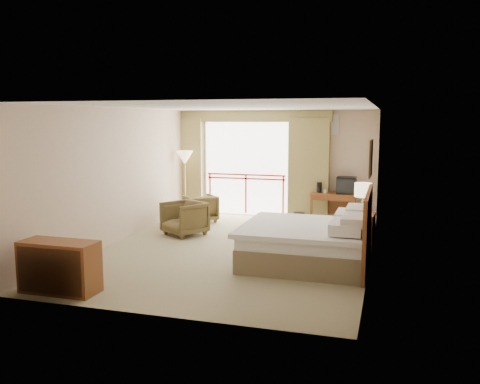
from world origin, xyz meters
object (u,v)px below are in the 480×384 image
(desk, at_px, (334,199))
(tv, at_px, (346,185))
(bed, at_px, (309,242))
(armchair_far, at_px, (200,221))
(dresser, at_px, (59,267))
(nightstand, at_px, (361,231))
(table_lamp, at_px, (363,191))
(side_table, at_px, (173,214))
(floor_lamp, at_px, (185,160))
(armchair_near, at_px, (185,235))
(wastebasket, at_px, (299,219))

(desk, distance_m, tv, 0.47)
(bed, xyz_separation_m, tv, (0.29, 3.76, 0.53))
(armchair_far, distance_m, dresser, 5.37)
(desk, relative_size, dresser, 0.96)
(nightstand, height_order, tv, tv)
(table_lamp, bearing_deg, side_table, 173.40)
(armchair_far, height_order, dresser, dresser)
(floor_lamp, bearing_deg, armchair_far, -41.08)
(tv, distance_m, side_table, 4.17)
(desk, distance_m, side_table, 3.89)
(bed, distance_m, floor_lamp, 5.16)
(armchair_near, relative_size, dresser, 0.71)
(table_lamp, xyz_separation_m, side_table, (-4.20, 0.49, -0.76))
(desk, xyz_separation_m, side_table, (-3.39, -1.91, -0.19))
(armchair_near, bearing_deg, nightstand, 30.43)
(armchair_near, bearing_deg, side_table, 166.14)
(armchair_near, relative_size, side_table, 1.54)
(armchair_far, bearing_deg, bed, 94.53)
(nightstand, xyz_separation_m, wastebasket, (-1.52, 1.70, -0.18))
(side_table, bearing_deg, tv, 26.65)
(bed, relative_size, nightstand, 3.17)
(nightstand, xyz_separation_m, armchair_near, (-3.72, 0.06, -0.33))
(tv, distance_m, armchair_far, 3.63)
(tv, bearing_deg, bed, -91.96)
(nightstand, xyz_separation_m, table_lamp, (0.00, 0.05, 0.78))
(bed, bearing_deg, side_table, 150.71)
(desk, bearing_deg, armchair_near, -138.38)
(desk, xyz_separation_m, dresser, (-3.21, -6.29, -0.17))
(tv, height_order, armchair_near, tv)
(dresser, bearing_deg, armchair_far, 90.23)
(bed, relative_size, desk, 1.97)
(armchair_near, bearing_deg, armchair_far, 128.77)
(table_lamp, bearing_deg, armchair_near, 179.90)
(tv, distance_m, armchair_near, 4.07)
(armchair_far, bearing_deg, armchair_near, 54.74)
(armchair_far, relative_size, floor_lamp, 0.43)
(bed, xyz_separation_m, table_lamp, (0.80, 1.42, 0.74))
(wastebasket, distance_m, floor_lamp, 3.29)
(wastebasket, relative_size, armchair_near, 0.40)
(table_lamp, bearing_deg, bed, -119.39)
(wastebasket, bearing_deg, floor_lamp, 173.46)
(bed, distance_m, side_table, 3.89)
(table_lamp, bearing_deg, armchair_far, 159.61)
(desk, height_order, armchair_near, desk)
(armchair_near, bearing_deg, tv, 67.26)
(bed, height_order, dresser, bed)
(bed, bearing_deg, wastebasket, 103.14)
(nightstand, height_order, dresser, dresser)
(bed, height_order, table_lamp, table_lamp)
(tv, relative_size, wastebasket, 1.42)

